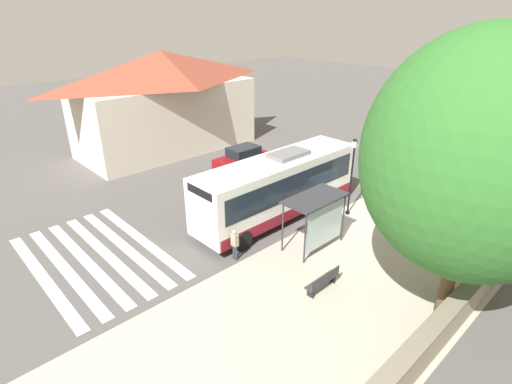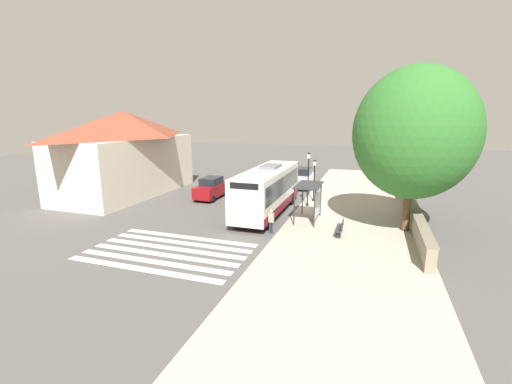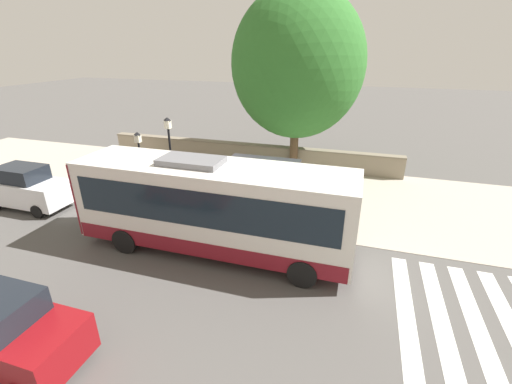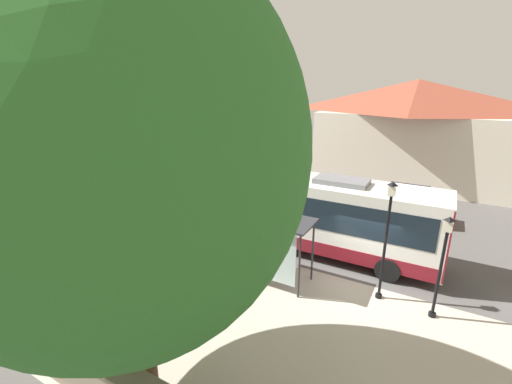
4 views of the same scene
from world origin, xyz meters
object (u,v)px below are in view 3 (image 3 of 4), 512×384
at_px(bus_shelter, 263,170).
at_px(parked_car_behind_bus, 26,188).
at_px(bus, 213,205).
at_px(parked_car_far_lane, 1,330).
at_px(bench, 320,192).
at_px(street_lamp_far, 141,163).
at_px(pedestrian, 338,226).
at_px(street_lamp_near, 171,158).
at_px(shade_tree, 298,65).

xyz_separation_m(bus_shelter, parked_car_behind_bus, (2.66, -11.25, -1.19)).
xyz_separation_m(bus, parked_car_far_lane, (6.30, -2.95, -0.95)).
height_order(bus_shelter, parked_car_far_lane, bus_shelter).
distance_m(bench, street_lamp_far, 9.02).
distance_m(pedestrian, parked_car_behind_bus, 14.86).
distance_m(bus_shelter, parked_car_behind_bus, 11.62).
bearing_deg(bus_shelter, street_lamp_near, -77.20).
xyz_separation_m(bus_shelter, street_lamp_near, (0.93, -4.10, 0.48)).
relative_size(street_lamp_far, parked_car_behind_bus, 0.90).
relative_size(pedestrian, bench, 0.88).
bearing_deg(bench, shade_tree, -150.87).
xyz_separation_m(bench, parked_car_behind_bus, (5.02, -13.65, 0.53)).
bearing_deg(parked_car_far_lane, bus, 154.92).
distance_m(bench, parked_car_behind_bus, 14.55).
distance_m(bus, parked_car_far_lane, 7.02).
height_order(street_lamp_near, parked_car_behind_bus, street_lamp_near).
bearing_deg(street_lamp_near, bench, 116.88).
relative_size(shade_tree, parked_car_behind_bus, 2.55).
bearing_deg(parked_car_behind_bus, street_lamp_far, 110.07).
bearing_deg(bench, pedestrian, 15.72).
height_order(bus_shelter, street_lamp_near, street_lamp_near).
relative_size(pedestrian, street_lamp_near, 0.35).
bearing_deg(parked_car_far_lane, pedestrian, 136.59).
distance_m(bench, street_lamp_near, 7.61).
height_order(bus_shelter, shade_tree, shade_tree).
bearing_deg(pedestrian, street_lamp_near, -97.08).
relative_size(pedestrian, shade_tree, 0.15).
bearing_deg(bus_shelter, parked_car_far_lane, -21.66).
bearing_deg(bench, parked_car_behind_bus, -69.80).
bearing_deg(bus, street_lamp_near, -129.02).
height_order(bench, street_lamp_near, street_lamp_near).
xyz_separation_m(bus_shelter, bench, (-2.36, 2.39, -1.72)).
bearing_deg(bench, street_lamp_far, -69.72).
xyz_separation_m(pedestrian, shade_tree, (-8.27, -3.44, 5.46)).
bearing_deg(parked_car_behind_bus, bus_shelter, 103.30).
bearing_deg(bus_shelter, bench, 134.59).
relative_size(street_lamp_near, shade_tree, 0.43).
bearing_deg(parked_car_behind_bus, bus, 85.39).
height_order(pedestrian, shade_tree, shade_tree).
distance_m(bus, pedestrian, 4.90).
bearing_deg(street_lamp_near, bus_shelter, 102.80).
bearing_deg(pedestrian, shade_tree, -157.43).
bearing_deg(pedestrian, bus, -70.49).
distance_m(bus_shelter, shade_tree, 7.63).
xyz_separation_m(bus, parked_car_behind_bus, (-0.83, -10.31, -0.89)).
relative_size(bus, pedestrian, 6.50).
bearing_deg(street_lamp_near, shade_tree, 149.82).
xyz_separation_m(bench, street_lamp_near, (3.29, -6.50, 2.20)).
bearing_deg(bus_shelter, shade_tree, 178.62).
bearing_deg(shade_tree, parked_car_far_lane, -14.03).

